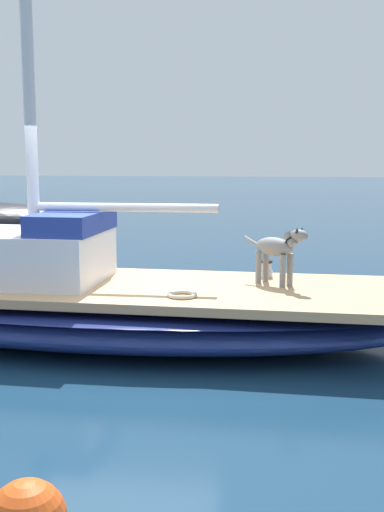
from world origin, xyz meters
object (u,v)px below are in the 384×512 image
sailboat_main (109,310)px  dog_grey (277,249)px  coiled_rope (182,295)px  deck_winch (266,269)px

sailboat_main → dog_grey: size_ratio=9.33×
sailboat_main → coiled_rope: size_ratio=22.55×
deck_winch → dog_grey: bearing=-164.3°
coiled_rope → sailboat_main: bearing=58.7°
sailboat_main → coiled_rope: bearing=-121.3°
sailboat_main → coiled_rope: coiled_rope is taller
deck_winch → coiled_rope: 1.53m
deck_winch → coiled_rope: (-1.26, 0.87, -0.08)m
deck_winch → coiled_rope: size_ratio=0.65×
sailboat_main → deck_winch: deck_winch is taller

